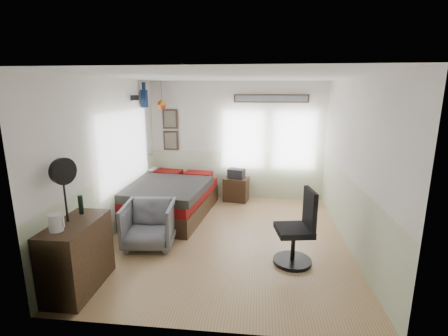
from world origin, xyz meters
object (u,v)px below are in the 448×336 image
at_px(bed, 169,198).
at_px(dresser, 78,256).
at_px(task_chair, 298,234).
at_px(armchair, 149,224).
at_px(nightstand, 236,189).

bearing_deg(bed, dresser, -92.85).
bearing_deg(task_chair, armchair, 162.61).
relative_size(bed, nightstand, 4.40).
height_order(bed, armchair, armchair).
distance_m(nightstand, task_chair, 2.95).
distance_m(armchair, nightstand, 2.73).
height_order(bed, dresser, dresser).
bearing_deg(dresser, task_chair, 18.25).
distance_m(bed, armchair, 1.39).
xyz_separation_m(armchair, task_chair, (2.33, -0.31, 0.09)).
relative_size(bed, task_chair, 2.09).
distance_m(bed, nightstand, 1.67).
bearing_deg(dresser, bed, 80.53).
bearing_deg(armchair, task_chair, -13.28).
xyz_separation_m(nightstand, task_chair, (1.09, -2.74, 0.19)).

